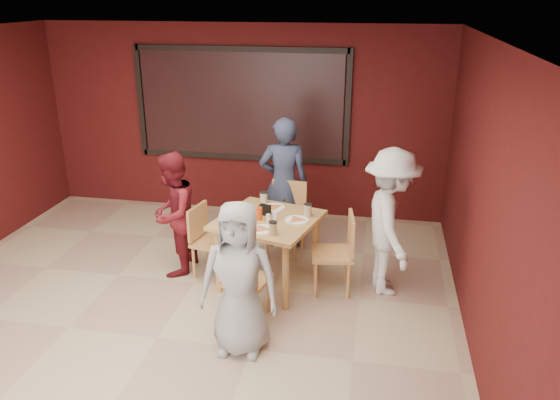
% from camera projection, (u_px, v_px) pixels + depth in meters
% --- Properties ---
extents(floor, '(7.00, 7.00, 0.00)m').
position_uv_depth(floor, '(157.00, 338.00, 5.38)').
color(floor, tan).
rests_on(floor, ground).
extents(window_blinds, '(3.00, 0.02, 1.50)m').
position_uv_depth(window_blinds, '(241.00, 105.00, 7.95)').
color(window_blinds, black).
extents(dining_table, '(1.27, 1.27, 0.97)m').
position_uv_depth(dining_table, '(268.00, 227.00, 6.14)').
color(dining_table, tan).
rests_on(dining_table, floor).
extents(chair_front, '(0.50, 0.50, 0.87)m').
position_uv_depth(chair_front, '(244.00, 278.00, 5.50)').
color(chair_front, '#C9804E').
rests_on(chair_front, floor).
extents(chair_back, '(0.50, 0.50, 0.94)m').
position_uv_depth(chair_back, '(287.00, 214.00, 7.00)').
color(chair_back, '#C9804E').
rests_on(chair_back, floor).
extents(chair_left, '(0.49, 0.49, 0.86)m').
position_uv_depth(chair_left, '(207.00, 237.00, 6.44)').
color(chair_left, '#C9804E').
rests_on(chair_left, floor).
extents(chair_right, '(0.50, 0.50, 0.92)m').
position_uv_depth(chair_right, '(339.00, 249.00, 6.06)').
color(chair_right, '#C9804E').
rests_on(chair_right, floor).
extents(diner_front, '(0.74, 0.49, 1.50)m').
position_uv_depth(diner_front, '(239.00, 279.00, 4.96)').
color(diner_front, '#9A9A9A').
rests_on(diner_front, floor).
extents(diner_back, '(0.70, 0.53, 1.74)m').
position_uv_depth(diner_back, '(284.00, 183.00, 7.07)').
color(diner_back, '#313B58').
rests_on(diner_back, floor).
extents(diner_left, '(0.58, 0.74, 1.49)m').
position_uv_depth(diner_left, '(173.00, 214.00, 6.41)').
color(diner_left, maroon).
rests_on(diner_left, floor).
extents(diner_right, '(0.85, 1.19, 1.67)m').
position_uv_depth(diner_right, '(390.00, 223.00, 5.96)').
color(diner_right, silver).
rests_on(diner_right, floor).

